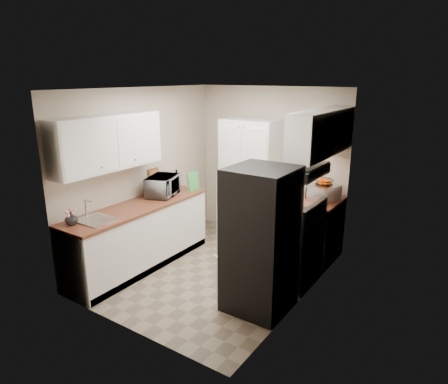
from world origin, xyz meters
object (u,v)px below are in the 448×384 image
object	(u,v)px
pantry_cabinet	(250,181)
microwave	(163,186)
refrigerator	(260,240)
wine_bottle	(177,182)
toaster_oven	(324,193)
electric_range	(291,247)

from	to	relation	value
pantry_cabinet	microwave	xyz separation A→B (m)	(-0.82, -1.20, 0.07)
pantry_cabinet	microwave	bearing A→B (deg)	-124.38
refrigerator	pantry_cabinet	bearing A→B (deg)	123.46
wine_bottle	toaster_oven	xyz separation A→B (m)	(2.04, 0.84, -0.05)
electric_range	microwave	xyz separation A→B (m)	(-1.99, -0.27, 0.59)
pantry_cabinet	electric_range	world-z (taller)	pantry_cabinet
wine_bottle	pantry_cabinet	bearing A→B (deg)	51.29
microwave	wine_bottle	bearing A→B (deg)	-33.47
refrigerator	microwave	world-z (taller)	refrigerator
toaster_oven	pantry_cabinet	bearing A→B (deg)	-167.14
electric_range	wine_bottle	distance (m)	2.03
microwave	wine_bottle	xyz separation A→B (m)	(0.06, 0.25, 0.01)
refrigerator	wine_bottle	size ratio (longest dim) A/B	5.20
pantry_cabinet	electric_range	distance (m)	1.58
refrigerator	wine_bottle	xyz separation A→B (m)	(-1.90, 0.78, 0.23)
refrigerator	toaster_oven	distance (m)	1.63
refrigerator	electric_range	bearing A→B (deg)	87.52
pantry_cabinet	electric_range	size ratio (longest dim) A/B	1.77
electric_range	microwave	bearing A→B (deg)	-172.20
refrigerator	toaster_oven	xyz separation A→B (m)	(0.14, 1.61, 0.19)
toaster_oven	wine_bottle	bearing A→B (deg)	-139.89
electric_range	toaster_oven	distance (m)	0.99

